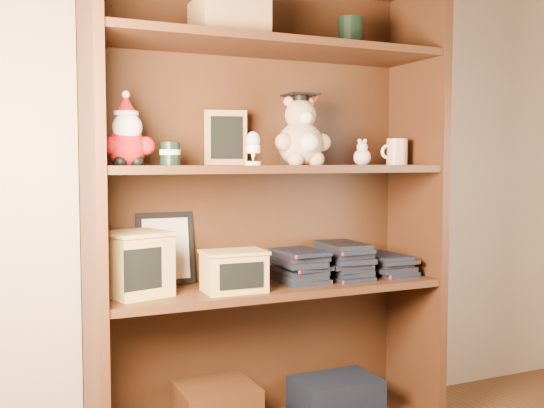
% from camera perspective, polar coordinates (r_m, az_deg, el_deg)
% --- Properties ---
extents(bookcase, '(1.20, 0.35, 1.60)m').
position_cam_1_polar(bookcase, '(2.17, -0.61, -1.01)').
color(bookcase, '#412412').
rests_on(bookcase, ground).
extents(shelf_lower, '(1.14, 0.33, 0.02)m').
position_cam_1_polar(shelf_lower, '(2.16, 0.00, -7.50)').
color(shelf_lower, '#412412').
rests_on(shelf_lower, ground).
extents(shelf_upper, '(1.14, 0.33, 0.02)m').
position_cam_1_polar(shelf_upper, '(2.12, 0.00, 3.17)').
color(shelf_upper, '#412412').
rests_on(shelf_upper, ground).
extents(santa_plush, '(0.16, 0.12, 0.23)m').
position_cam_1_polar(santa_plush, '(1.97, -12.88, 5.85)').
color(santa_plush, '#A50F0F').
rests_on(santa_plush, shelf_upper).
extents(teachers_tin, '(0.06, 0.06, 0.07)m').
position_cam_1_polar(teachers_tin, '(2.00, -9.13, 4.50)').
color(teachers_tin, black).
rests_on(teachers_tin, shelf_upper).
extents(chalkboard_plaque, '(0.14, 0.10, 0.19)m').
position_cam_1_polar(chalkboard_plaque, '(2.18, -4.18, 5.87)').
color(chalkboard_plaque, '#9E7547').
rests_on(chalkboard_plaque, shelf_upper).
extents(egg_cup, '(0.05, 0.05, 0.11)m').
position_cam_1_polar(egg_cup, '(2.01, -1.70, 5.13)').
color(egg_cup, white).
rests_on(egg_cup, shelf_upper).
extents(grad_teddy_bear, '(0.20, 0.17, 0.25)m').
position_cam_1_polar(grad_teddy_bear, '(2.16, 2.64, 6.00)').
color(grad_teddy_bear, tan).
rests_on(grad_teddy_bear, shelf_upper).
extents(pink_figurine, '(0.06, 0.06, 0.10)m').
position_cam_1_polar(pink_figurine, '(2.29, 8.09, 4.40)').
color(pink_figurine, beige).
rests_on(pink_figurine, shelf_upper).
extents(teacher_mug, '(0.11, 0.08, 0.09)m').
position_cam_1_polar(teacher_mug, '(2.37, 11.09, 4.62)').
color(teacher_mug, silver).
rests_on(teacher_mug, shelf_upper).
extents(certificate_frame, '(0.19, 0.05, 0.24)m').
position_cam_1_polar(certificate_frame, '(2.16, -9.52, -3.95)').
color(certificate_frame, black).
rests_on(certificate_frame, shelf_lower).
extents(treats_box, '(0.22, 0.22, 0.20)m').
position_cam_1_polar(treats_box, '(2.00, -12.03, -5.21)').
color(treats_box, tan).
rests_on(treats_box, shelf_lower).
extents(pencils_box, '(0.20, 0.15, 0.13)m').
position_cam_1_polar(pencils_box, '(2.03, -3.43, -5.99)').
color(pencils_box, tan).
rests_on(pencils_box, shelf_lower).
extents(book_stack_left, '(0.14, 0.20, 0.11)m').
position_cam_1_polar(book_stack_left, '(2.19, 2.55, -5.51)').
color(book_stack_left, black).
rests_on(book_stack_left, shelf_lower).
extents(book_stack_mid, '(0.14, 0.20, 0.13)m').
position_cam_1_polar(book_stack_mid, '(2.27, 6.46, -5.00)').
color(book_stack_mid, black).
rests_on(book_stack_mid, shelf_lower).
extents(book_stack_right, '(0.14, 0.20, 0.08)m').
position_cam_1_polar(book_stack_right, '(2.37, 10.07, -5.26)').
color(book_stack_right, black).
rests_on(book_stack_right, shelf_lower).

